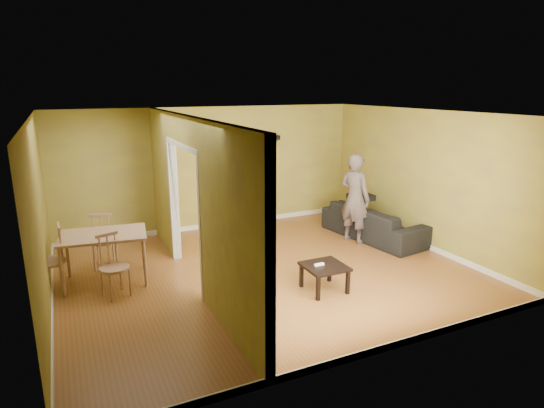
{
  "coord_description": "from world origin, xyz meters",
  "views": [
    {
      "loc": [
        -2.92,
        -6.44,
        3.01
      ],
      "look_at": [
        0.2,
        0.2,
        1.1
      ],
      "focal_mm": 30.0,
      "sensor_mm": 36.0,
      "label": 1
    }
  ],
  "objects": [
    {
      "name": "sofa",
      "position": [
        2.7,
        0.67,
        0.43
      ],
      "size": [
        2.38,
        1.27,
        0.87
      ],
      "primitive_type": "imported",
      "rotation": [
        0.0,
        0.0,
        1.71
      ],
      "color": "#27272C",
      "rests_on": "ground"
    },
    {
      "name": "paper_box_navy_b",
      "position": [
        0.85,
        2.56,
        1.32
      ],
      "size": [
        0.45,
        0.29,
        0.23
      ],
      "primitive_type": "cube",
      "color": "navy",
      "rests_on": "bookshelf"
    },
    {
      "name": "bookshelf",
      "position": [
        0.84,
        2.61,
        1.0
      ],
      "size": [
        0.84,
        0.37,
        2.0
      ],
      "color": "white",
      "rests_on": "ground"
    },
    {
      "name": "coffee_table",
      "position": [
        0.5,
        -1.02,
        0.34
      ],
      "size": [
        0.61,
        0.61,
        0.41
      ],
      "rotation": [
        0.0,
        0.0,
        -0.01
      ],
      "color": "black",
      "rests_on": "ground"
    },
    {
      "name": "chair_left",
      "position": [
        -3.24,
        0.63,
        0.52
      ],
      "size": [
        0.5,
        0.5,
        1.05
      ],
      "primitive_type": null,
      "rotation": [
        0.0,
        0.0,
        -1.52
      ],
      "color": "tan",
      "rests_on": "ground"
    },
    {
      "name": "person",
      "position": [
        2.21,
        0.67,
        1.04
      ],
      "size": [
        0.91,
        0.81,
        2.07
      ],
      "primitive_type": "imported",
      "rotation": [
        0.0,
        0.0,
        1.92
      ],
      "color": "slate",
      "rests_on": "ground"
    },
    {
      "name": "room_shell",
      "position": [
        0.0,
        0.0,
        1.3
      ],
      "size": [
        6.5,
        6.5,
        6.5
      ],
      "color": "brown",
      "rests_on": "ground"
    },
    {
      "name": "paper_box_navy_a",
      "position": [
        0.85,
        2.56,
        0.52
      ],
      "size": [
        0.4,
        0.26,
        0.21
      ],
      "primitive_type": "cube",
      "color": "navy",
      "rests_on": "bookshelf"
    },
    {
      "name": "paper_box_navy_c",
      "position": [
        0.81,
        2.56,
        1.55
      ],
      "size": [
        0.45,
        0.29,
        0.23
      ],
      "primitive_type": "cube",
      "color": "#161348",
      "rests_on": "bookshelf"
    },
    {
      "name": "wall_speaker",
      "position": [
        1.5,
        2.69,
        1.9
      ],
      "size": [
        0.1,
        0.1,
        0.1
      ],
      "primitive_type": "cube",
      "color": "black",
      "rests_on": "room_shell"
    },
    {
      "name": "dining_table",
      "position": [
        -2.45,
        0.71,
        0.72
      ],
      "size": [
        1.28,
        0.85,
        0.8
      ],
      "rotation": [
        0.0,
        0.0,
        -0.14
      ],
      "color": "tan",
      "rests_on": "ground"
    },
    {
      "name": "partition",
      "position": [
        -1.2,
        0.0,
        1.3
      ],
      "size": [
        0.22,
        5.5,
        2.6
      ],
      "primitive_type": null,
      "color": "gold",
      "rests_on": "ground"
    },
    {
      "name": "game_controller",
      "position": [
        0.42,
        -1.0,
        0.42
      ],
      "size": [
        0.15,
        0.04,
        0.03
      ],
      "primitive_type": "cube",
      "color": "white",
      "rests_on": "coffee_table"
    },
    {
      "name": "chair_far",
      "position": [
        -2.39,
        1.35,
        0.5
      ],
      "size": [
        0.56,
        0.56,
        1.0
      ],
      "primitive_type": null,
      "rotation": [
        0.0,
        0.0,
        2.88
      ],
      "color": "tan",
      "rests_on": "ground"
    },
    {
      "name": "chair_near",
      "position": [
        -2.38,
        0.11,
        0.47
      ],
      "size": [
        0.55,
        0.55,
        0.94
      ],
      "primitive_type": null,
      "rotation": [
        0.0,
        0.0,
        0.33
      ],
      "color": "#D7B57F",
      "rests_on": "ground"
    }
  ]
}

